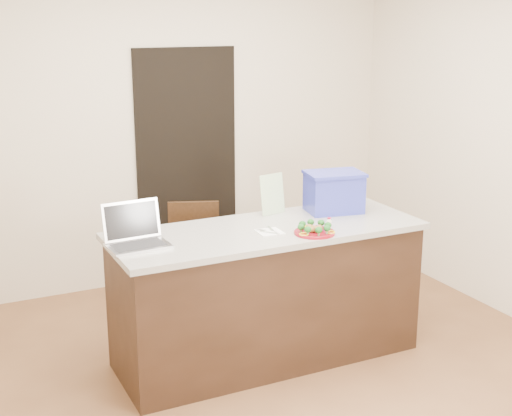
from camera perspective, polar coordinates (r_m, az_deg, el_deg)
name	(u,v)px	position (r m, az deg, el deg)	size (l,w,h in m)	color
ground	(284,372)	(4.79, 2.23, -12.99)	(4.00, 4.00, 0.00)	brown
room_shell	(287,126)	(4.27, 2.46, 6.54)	(4.00, 4.00, 4.00)	white
doorway	(187,165)	(6.20, -5.53, 3.43)	(0.90, 0.02, 2.00)	black
island	(267,293)	(4.79, 0.87, -6.84)	(2.06, 0.76, 0.92)	black
plate	(314,232)	(4.53, 4.70, -1.94)	(0.26, 0.26, 0.02)	maroon
meatballs	(315,229)	(4.52, 4.71, -1.67)	(0.10, 0.10, 0.04)	brown
broccoli	(315,226)	(4.52, 4.71, -1.45)	(0.22, 0.22, 0.04)	#134717
pepper_rings	(314,231)	(4.53, 4.70, -1.83)	(0.23, 0.23, 0.01)	gold
napkin	(270,232)	(4.54, 1.09, -1.93)	(0.15, 0.15, 0.01)	white
fork	(266,231)	(4.54, 0.83, -1.86)	(0.08, 0.14, 0.00)	#A8A9AD
knife	(275,231)	(4.54, 1.52, -1.84)	(0.03, 0.18, 0.01)	silver
yogurt_bottle	(329,224)	(4.65, 5.86, -1.26)	(0.03, 0.03, 0.07)	white
laptop	(135,233)	(4.36, -9.67, -2.02)	(0.37, 0.30, 0.25)	silver
leaflet	(272,194)	(4.93, 1.32, 1.12)	(0.20, 0.00, 0.28)	white
blue_box	(334,192)	(5.02, 6.25, 1.31)	(0.44, 0.35, 0.28)	#2E35A7
chair	(199,252)	(5.48, -4.60, -3.56)	(0.50, 0.51, 0.88)	#331D0F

